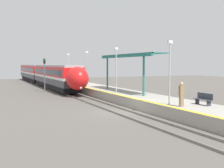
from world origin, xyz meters
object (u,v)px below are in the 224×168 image
at_px(platform_bench, 204,99).
at_px(person_waiting, 181,94).
at_px(lamppost_near, 170,68).
at_px(lamppost_farthest, 68,66).
at_px(railway_signal, 45,72).
at_px(lamppost_mid, 116,67).
at_px(train, 43,73).
at_px(lamppost_far, 87,66).

distance_m(platform_bench, person_waiting, 2.12).
relative_size(lamppost_near, lamppost_farthest, 1.00).
height_order(platform_bench, lamppost_near, lamppost_near).
relative_size(railway_signal, lamppost_mid, 0.99).
relative_size(person_waiting, railway_signal, 0.37).
bearing_deg(lamppost_mid, person_waiting, -89.07).
xyz_separation_m(railway_signal, lamppost_farthest, (4.95, 5.47, 0.82)).
distance_m(platform_bench, lamppost_near, 3.46).
height_order(railway_signal, lamppost_mid, lamppost_mid).
distance_m(train, person_waiting, 38.94).
relative_size(platform_bench, lamppost_farthest, 0.33).
height_order(railway_signal, lamppost_near, lamppost_near).
height_order(lamppost_mid, lamppost_far, same).
bearing_deg(lamppost_farthest, lamppost_near, -90.00).
bearing_deg(train, person_waiting, -86.13).
distance_m(train, lamppost_far, 19.01).
distance_m(railway_signal, lamppost_farthest, 7.42).
bearing_deg(train, railway_signal, -99.54).
bearing_deg(lamppost_near, lamppost_farthest, 90.00).
height_order(platform_bench, person_waiting, person_waiting).
bearing_deg(lamppost_farthest, person_waiting, -89.66).
bearing_deg(lamppost_near, platform_bench, -29.00).
bearing_deg(lamppost_mid, lamppost_far, 90.00).
bearing_deg(train, lamppost_near, -86.27).
relative_size(train, lamppost_mid, 9.95).
distance_m(train, platform_bench, 39.16).
bearing_deg(person_waiting, lamppost_mid, 90.93).
xyz_separation_m(platform_bench, lamppost_near, (-2.24, 1.24, 2.33)).
bearing_deg(platform_bench, lamppost_farthest, 94.34).
relative_size(lamppost_near, lamppost_mid, 1.00).
xyz_separation_m(platform_bench, person_waiting, (-2.06, 0.02, 0.46)).
distance_m(lamppost_near, lamppost_mid, 9.42).
height_order(lamppost_mid, lamppost_farthest, same).
bearing_deg(lamppost_near, lamppost_mid, 90.00).
height_order(train, platform_bench, train).
relative_size(lamppost_mid, lamppost_farthest, 1.00).
height_order(person_waiting, lamppost_near, lamppost_near).
xyz_separation_m(train, lamppost_far, (2.45, -18.79, 1.51)).
bearing_deg(lamppost_farthest, lamppost_mid, -90.00).
height_order(railway_signal, lamppost_farthest, lamppost_farthest).
relative_size(lamppost_far, lamppost_farthest, 1.00).
bearing_deg(lamppost_mid, lamppost_farthest, 90.00).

